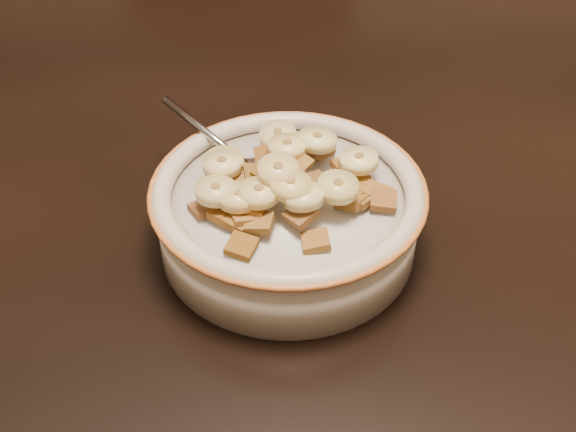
# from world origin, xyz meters

# --- Properties ---
(table) EXTENTS (1.44, 0.96, 0.04)m
(table) POSITION_xyz_m (0.00, 0.00, 0.73)
(table) COLOR black
(table) RESTS_ON floor
(chair) EXTENTS (0.52, 0.52, 1.00)m
(chair) POSITION_xyz_m (-0.16, 0.56, 0.50)
(chair) COLOR #391A12
(chair) RESTS_ON floor
(cereal_bowl) EXTENTS (0.21, 0.21, 0.05)m
(cereal_bowl) POSITION_xyz_m (-0.00, -0.10, 0.78)
(cereal_bowl) COLOR beige
(cereal_bowl) RESTS_ON table
(milk) EXTENTS (0.17, 0.17, 0.00)m
(milk) POSITION_xyz_m (-0.00, -0.10, 0.80)
(milk) COLOR silver
(milk) RESTS_ON cereal_bowl
(spoon) EXTENTS (0.06, 0.06, 0.01)m
(spoon) POSITION_xyz_m (-0.03, -0.08, 0.80)
(spoon) COLOR #A6A9B4
(spoon) RESTS_ON cereal_bowl
(cereal_square_0) EXTENTS (0.03, 0.03, 0.01)m
(cereal_square_0) POSITION_xyz_m (0.02, -0.05, 0.81)
(cereal_square_0) COLOR brown
(cereal_square_0) RESTS_ON milk
(cereal_square_1) EXTENTS (0.03, 0.03, 0.01)m
(cereal_square_1) POSITION_xyz_m (0.01, -0.03, 0.81)
(cereal_square_1) COLOR brown
(cereal_square_1) RESTS_ON milk
(cereal_square_2) EXTENTS (0.02, 0.02, 0.01)m
(cereal_square_2) POSITION_xyz_m (-0.02, -0.07, 0.82)
(cereal_square_2) COLOR brown
(cereal_square_2) RESTS_ON milk
(cereal_square_3) EXTENTS (0.03, 0.03, 0.01)m
(cereal_square_3) POSITION_xyz_m (0.05, -0.11, 0.81)
(cereal_square_3) COLOR #935D20
(cereal_square_3) RESTS_ON milk
(cereal_square_4) EXTENTS (0.03, 0.03, 0.01)m
(cereal_square_4) POSITION_xyz_m (0.04, -0.07, 0.81)
(cereal_square_4) COLOR brown
(cereal_square_4) RESTS_ON milk
(cereal_square_5) EXTENTS (0.03, 0.03, 0.01)m
(cereal_square_5) POSITION_xyz_m (-0.04, -0.14, 0.81)
(cereal_square_5) COLOR brown
(cereal_square_5) RESTS_ON milk
(cereal_square_6) EXTENTS (0.03, 0.03, 0.01)m
(cereal_square_6) POSITION_xyz_m (-0.07, -0.13, 0.81)
(cereal_square_6) COLOR brown
(cereal_square_6) RESTS_ON milk
(cereal_square_7) EXTENTS (0.03, 0.03, 0.01)m
(cereal_square_7) POSITION_xyz_m (-0.03, -0.14, 0.81)
(cereal_square_7) COLOR #926032
(cereal_square_7) RESTS_ON milk
(cereal_square_8) EXTENTS (0.03, 0.03, 0.01)m
(cereal_square_8) POSITION_xyz_m (0.01, -0.03, 0.80)
(cereal_square_8) COLOR brown
(cereal_square_8) RESTS_ON milk
(cereal_square_9) EXTENTS (0.03, 0.03, 0.01)m
(cereal_square_9) POSITION_xyz_m (-0.03, -0.17, 0.81)
(cereal_square_9) COLOR brown
(cereal_square_9) RESTS_ON milk
(cereal_square_10) EXTENTS (0.03, 0.03, 0.01)m
(cereal_square_10) POSITION_xyz_m (-0.06, -0.06, 0.81)
(cereal_square_10) COLOR brown
(cereal_square_10) RESTS_ON milk
(cereal_square_11) EXTENTS (0.02, 0.02, 0.01)m
(cereal_square_11) POSITION_xyz_m (-0.04, -0.10, 0.82)
(cereal_square_11) COLOR brown
(cereal_square_11) RESTS_ON milk
(cereal_square_12) EXTENTS (0.02, 0.02, 0.01)m
(cereal_square_12) POSITION_xyz_m (-0.02, -0.15, 0.81)
(cereal_square_12) COLOR olive
(cereal_square_12) RESTS_ON milk
(cereal_square_13) EXTENTS (0.03, 0.03, 0.01)m
(cereal_square_13) POSITION_xyz_m (-0.02, -0.06, 0.81)
(cereal_square_13) COLOR #935A2B
(cereal_square_13) RESTS_ON milk
(cereal_square_14) EXTENTS (0.03, 0.03, 0.01)m
(cereal_square_14) POSITION_xyz_m (0.02, -0.12, 0.82)
(cereal_square_14) COLOR brown
(cereal_square_14) RESTS_ON milk
(cereal_square_15) EXTENTS (0.03, 0.03, 0.01)m
(cereal_square_15) POSITION_xyz_m (-0.03, -0.10, 0.82)
(cereal_square_15) COLOR brown
(cereal_square_15) RESTS_ON milk
(cereal_square_16) EXTENTS (0.02, 0.02, 0.01)m
(cereal_square_16) POSITION_xyz_m (0.02, -0.16, 0.81)
(cereal_square_16) COLOR olive
(cereal_square_16) RESTS_ON milk
(cereal_square_17) EXTENTS (0.03, 0.03, 0.01)m
(cereal_square_17) POSITION_xyz_m (0.02, -0.11, 0.82)
(cereal_square_17) COLOR brown
(cereal_square_17) RESTS_ON milk
(cereal_square_18) EXTENTS (0.02, 0.02, 0.01)m
(cereal_square_18) POSITION_xyz_m (0.07, -0.11, 0.81)
(cereal_square_18) COLOR #9C6132
(cereal_square_18) RESTS_ON milk
(cereal_square_19) EXTENTS (0.03, 0.03, 0.01)m
(cereal_square_19) POSITION_xyz_m (-0.05, -0.14, 0.81)
(cereal_square_19) COLOR brown
(cereal_square_19) RESTS_ON milk
(cereal_square_20) EXTENTS (0.02, 0.02, 0.01)m
(cereal_square_20) POSITION_xyz_m (0.02, -0.11, 0.82)
(cereal_square_20) COLOR brown
(cereal_square_20) RESTS_ON milk
(cereal_square_21) EXTENTS (0.03, 0.03, 0.01)m
(cereal_square_21) POSITION_xyz_m (0.01, -0.14, 0.82)
(cereal_square_21) COLOR brown
(cereal_square_21) RESTS_ON milk
(cereal_square_22) EXTENTS (0.03, 0.03, 0.01)m
(cereal_square_22) POSITION_xyz_m (0.02, -0.05, 0.81)
(cereal_square_22) COLOR brown
(cereal_square_22) RESTS_ON milk
(cereal_square_23) EXTENTS (0.03, 0.03, 0.01)m
(cereal_square_23) POSITION_xyz_m (-0.02, -0.10, 0.82)
(cereal_square_23) COLOR brown
(cereal_square_23) RESTS_ON milk
(cereal_square_24) EXTENTS (0.03, 0.03, 0.01)m
(cereal_square_24) POSITION_xyz_m (0.05, -0.11, 0.81)
(cereal_square_24) COLOR brown
(cereal_square_24) RESTS_ON milk
(cereal_square_25) EXTENTS (0.03, 0.03, 0.01)m
(cereal_square_25) POSITION_xyz_m (0.07, -0.10, 0.81)
(cereal_square_25) COLOR brown
(cereal_square_25) RESTS_ON milk
(cereal_square_26) EXTENTS (0.02, 0.02, 0.01)m
(cereal_square_26) POSITION_xyz_m (-0.01, -0.07, 0.82)
(cereal_square_26) COLOR olive
(cereal_square_26) RESTS_ON milk
(cereal_square_27) EXTENTS (0.02, 0.02, 0.01)m
(cereal_square_27) POSITION_xyz_m (0.00, -0.12, 0.82)
(cereal_square_27) COLOR brown
(cereal_square_27) RESTS_ON milk
(cereal_square_28) EXTENTS (0.03, 0.03, 0.01)m
(cereal_square_28) POSITION_xyz_m (0.00, -0.08, 0.82)
(cereal_square_28) COLOR olive
(cereal_square_28) RESTS_ON milk
(cereal_square_29) EXTENTS (0.02, 0.02, 0.01)m
(cereal_square_29) POSITION_xyz_m (0.05, -0.09, 0.81)
(cereal_square_29) COLOR #925E1C
(cereal_square_29) RESTS_ON milk
(cereal_square_30) EXTENTS (0.03, 0.03, 0.01)m
(cereal_square_30) POSITION_xyz_m (-0.01, -0.07, 0.82)
(cereal_square_30) COLOR #643710
(cereal_square_30) RESTS_ON milk
(cereal_square_31) EXTENTS (0.03, 0.03, 0.01)m
(cereal_square_31) POSITION_xyz_m (-0.03, -0.13, 0.82)
(cereal_square_31) COLOR #97521D
(cereal_square_31) RESTS_ON milk
(banana_slice_0) EXTENTS (0.04, 0.04, 0.01)m
(banana_slice_0) POSITION_xyz_m (-0.02, -0.13, 0.83)
(banana_slice_0) COLOR #FAE97D
(banana_slice_0) RESTS_ON milk
(banana_slice_1) EXTENTS (0.04, 0.04, 0.01)m
(banana_slice_1) POSITION_xyz_m (-0.01, -0.11, 0.84)
(banana_slice_1) COLOR #F9D284
(banana_slice_1) RESTS_ON milk
(banana_slice_2) EXTENTS (0.04, 0.04, 0.01)m
(banana_slice_2) POSITION_xyz_m (-0.06, -0.13, 0.82)
(banana_slice_2) COLOR #D8C180
(banana_slice_2) RESTS_ON milk
(banana_slice_3) EXTENTS (0.03, 0.03, 0.01)m
(banana_slice_3) POSITION_xyz_m (-0.04, -0.13, 0.82)
(banana_slice_3) COLOR #E7D081
(banana_slice_3) RESTS_ON milk
(banana_slice_4) EXTENTS (0.03, 0.03, 0.01)m
(banana_slice_4) POSITION_xyz_m (-0.05, -0.09, 0.82)
(banana_slice_4) COLOR #ECD673
(banana_slice_4) RESTS_ON milk
(banana_slice_5) EXTENTS (0.04, 0.04, 0.01)m
(banana_slice_5) POSITION_xyz_m (0.03, -0.12, 0.83)
(banana_slice_5) COLOR #F9E492
(banana_slice_5) RESTS_ON milk
(banana_slice_6) EXTENTS (0.04, 0.04, 0.02)m
(banana_slice_6) POSITION_xyz_m (-0.02, -0.04, 0.82)
(banana_slice_6) COLOR #F7E4A1
(banana_slice_6) RESTS_ON milk
(banana_slice_7) EXTENTS (0.04, 0.04, 0.01)m
(banana_slice_7) POSITION_xyz_m (-0.00, -0.13, 0.83)
(banana_slice_7) COLOR #EBD179
(banana_slice_7) RESTS_ON milk
(banana_slice_8) EXTENTS (0.04, 0.04, 0.01)m
(banana_slice_8) POSITION_xyz_m (-0.06, -0.10, 0.83)
(banana_slice_8) COLOR beige
(banana_slice_8) RESTS_ON milk
(banana_slice_9) EXTENTS (0.03, 0.04, 0.02)m
(banana_slice_9) POSITION_xyz_m (0.01, -0.13, 0.83)
(banana_slice_9) COLOR #FFE2A1
(banana_slice_9) RESTS_ON milk
(banana_slice_10) EXTENTS (0.04, 0.04, 0.01)m
(banana_slice_10) POSITION_xyz_m (0.05, -0.08, 0.82)
(banana_slice_10) COLOR #FFEF92
(banana_slice_10) RESTS_ON milk
(banana_slice_11) EXTENTS (0.04, 0.04, 0.01)m
(banana_slice_11) POSITION_xyz_m (0.02, -0.06, 0.83)
(banana_slice_11) COLOR #ECE08C
(banana_slice_11) RESTS_ON milk
(banana_slice_12) EXTENTS (0.04, 0.04, 0.01)m
(banana_slice_12) POSITION_xyz_m (-0.01, -0.07, 0.83)
(banana_slice_12) COLOR #FFDB84
(banana_slice_12) RESTS_ON milk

